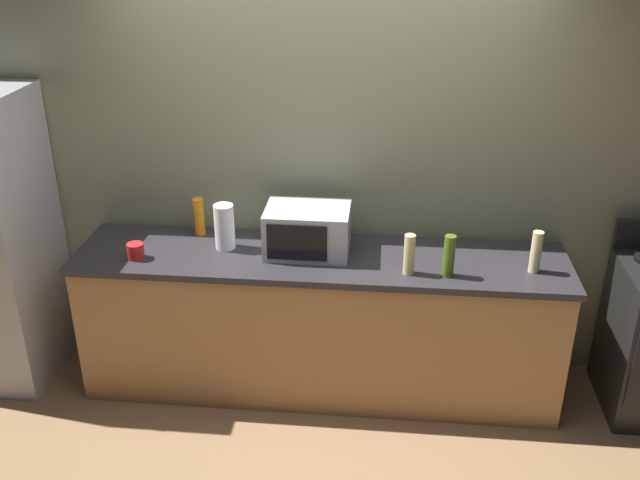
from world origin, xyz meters
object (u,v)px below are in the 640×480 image
object	(u,v)px
bottle_dish_soap	(199,216)
mug_red	(136,251)
bottle_olive_oil	(449,256)
microwave	(308,230)
paper_towel_roll	(224,227)
bottle_hand_soap	(536,252)
bottle_vinegar	(409,254)

from	to	relation	value
bottle_dish_soap	mug_red	size ratio (longest dim) A/B	2.44
bottle_olive_oil	microwave	bearing A→B (deg)	164.56
bottle_olive_oil	bottle_dish_soap	bearing A→B (deg)	164.93
paper_towel_roll	bottle_dish_soap	bearing A→B (deg)	138.19
bottle_dish_soap	bottle_hand_soap	size ratio (longest dim) A/B	0.98
bottle_olive_oil	mug_red	size ratio (longest dim) A/B	2.49
paper_towel_roll	bottle_olive_oil	size ratio (longest dim) A/B	1.14
paper_towel_roll	bottle_hand_soap	size ratio (longest dim) A/B	1.13
microwave	bottle_olive_oil	size ratio (longest dim) A/B	2.02
bottle_hand_soap	mug_red	distance (m)	2.23
bottle_olive_oil	bottle_hand_soap	size ratio (longest dim) A/B	1.00
bottle_vinegar	paper_towel_roll	bearing A→B (deg)	168.55
paper_towel_roll	mug_red	size ratio (longest dim) A/B	2.83
paper_towel_roll	mug_red	xyz separation A→B (m)	(-0.48, -0.18, -0.09)
paper_towel_roll	bottle_vinegar	distance (m)	1.09
bottle_dish_soap	microwave	bearing A→B (deg)	-14.63
paper_towel_roll	mug_red	world-z (taller)	paper_towel_roll
paper_towel_roll	bottle_olive_oil	distance (m)	1.30
bottle_vinegar	mug_red	xyz separation A→B (m)	(-1.54, 0.03, -0.07)
microwave	bottle_hand_soap	world-z (taller)	microwave
bottle_dish_soap	bottle_hand_soap	bearing A→B (deg)	-8.76
mug_red	paper_towel_roll	bearing A→B (deg)	21.14
bottle_vinegar	bottle_dish_soap	world-z (taller)	bottle_dish_soap
paper_towel_roll	microwave	bearing A→B (deg)	-0.26
paper_towel_roll	bottle_vinegar	size ratio (longest dim) A/B	1.17
bottle_vinegar	mug_red	distance (m)	1.54
bottle_dish_soap	mug_red	distance (m)	0.46
microwave	mug_red	world-z (taller)	microwave
bottle_dish_soap	bottle_hand_soap	world-z (taller)	bottle_hand_soap
mug_red	bottle_vinegar	bearing A→B (deg)	-1.15
paper_towel_roll	bottle_vinegar	world-z (taller)	paper_towel_roll
bottle_olive_oil	bottle_vinegar	distance (m)	0.21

